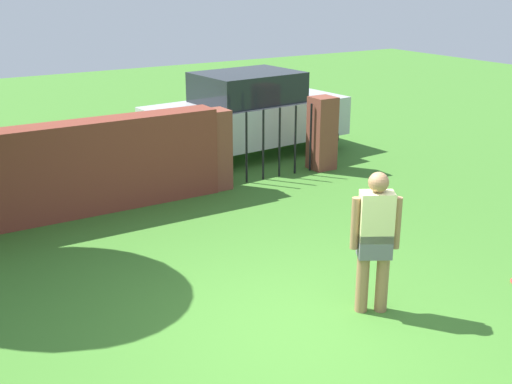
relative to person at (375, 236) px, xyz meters
name	(u,v)px	position (x,y,z in m)	size (l,w,h in m)	color
ground_plane	(299,331)	(-0.94, 0.07, -0.90)	(40.00, 40.00, 0.00)	#3D7528
brick_wall	(36,175)	(-2.44, 4.76, -0.17)	(5.89, 0.50, 1.46)	brown
person	(375,236)	(0.00, 0.00, 0.00)	(0.48, 0.37, 1.62)	#9E704C
fence_gate	(271,141)	(1.76, 4.76, -0.20)	(2.75, 0.44, 1.40)	brown
car	(248,114)	(2.21, 6.36, -0.04)	(4.32, 2.19, 1.72)	#B7B7BC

